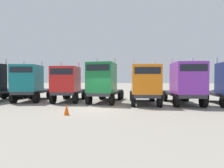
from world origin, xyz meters
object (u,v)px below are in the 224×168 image
(semi_truck_orange, at_px, (145,84))
(traffic_cone_mid, at_px, (66,109))
(semi_truck_red, at_px, (68,84))
(semi_truck_teal, at_px, (30,83))
(semi_truck_purple, at_px, (185,83))
(semi_truck_green, at_px, (104,82))

(semi_truck_orange, height_order, traffic_cone_mid, semi_truck_orange)
(semi_truck_red, bearing_deg, semi_truck_teal, -91.33)
(semi_truck_orange, height_order, semi_truck_purple, semi_truck_purple)
(semi_truck_purple, distance_m, traffic_cone_mid, 10.54)
(semi_truck_teal, xyz_separation_m, semi_truck_red, (4.04, 0.36, -0.09))
(traffic_cone_mid, bearing_deg, semi_truck_orange, 46.15)
(semi_truck_purple, bearing_deg, semi_truck_orange, -91.05)
(semi_truck_red, height_order, semi_truck_orange, semi_truck_red)
(semi_truck_green, distance_m, semi_truck_orange, 4.00)
(semi_truck_green, xyz_separation_m, traffic_cone_mid, (-1.22, -5.89, -1.66))
(semi_truck_green, bearing_deg, semi_truck_orange, 86.78)
(semi_truck_teal, height_order, semi_truck_orange, semi_truck_teal)
(semi_truck_green, bearing_deg, semi_truck_red, -89.04)
(semi_truck_teal, height_order, traffic_cone_mid, semi_truck_teal)
(semi_truck_purple, bearing_deg, semi_truck_teal, -95.66)
(semi_truck_red, relative_size, semi_truck_green, 0.96)
(semi_truck_green, distance_m, traffic_cone_mid, 6.24)
(semi_truck_teal, xyz_separation_m, semi_truck_orange, (11.83, -0.32, -0.10))
(semi_truck_orange, bearing_deg, semi_truck_purple, 89.80)
(semi_truck_teal, bearing_deg, semi_truck_orange, 77.06)
(traffic_cone_mid, bearing_deg, semi_truck_red, 113.17)
(semi_truck_red, relative_size, semi_truck_orange, 1.00)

